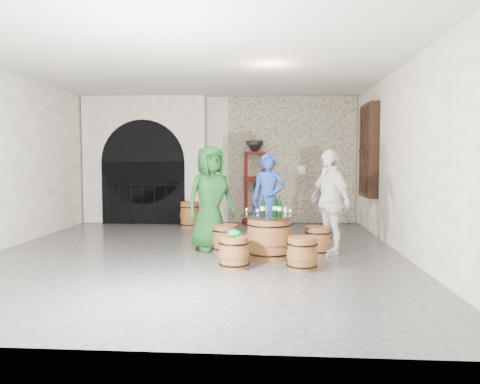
# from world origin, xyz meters

# --- Properties ---
(ground) EXTENTS (8.00, 8.00, 0.00)m
(ground) POSITION_xyz_m (0.00, 0.00, 0.00)
(ground) COLOR #2D2D30
(ground) RESTS_ON ground
(wall_back) EXTENTS (8.00, 0.00, 8.00)m
(wall_back) POSITION_xyz_m (0.00, 4.00, 1.60)
(wall_back) COLOR white
(wall_back) RESTS_ON ground
(wall_front) EXTENTS (8.00, 0.00, 8.00)m
(wall_front) POSITION_xyz_m (0.00, -4.00, 1.60)
(wall_front) COLOR white
(wall_front) RESTS_ON ground
(wall_right) EXTENTS (0.00, 8.00, 8.00)m
(wall_right) POSITION_xyz_m (3.50, 0.00, 1.60)
(wall_right) COLOR white
(wall_right) RESTS_ON ground
(ceiling) EXTENTS (8.00, 8.00, 0.00)m
(ceiling) POSITION_xyz_m (0.00, 0.00, 3.20)
(ceiling) COLOR beige
(ceiling) RESTS_ON wall_back
(stone_facing_panel) EXTENTS (3.20, 0.12, 3.18)m
(stone_facing_panel) POSITION_xyz_m (1.80, 3.94, 1.60)
(stone_facing_panel) COLOR #B3A88F
(stone_facing_panel) RESTS_ON ground
(arched_opening) EXTENTS (3.10, 0.60, 3.19)m
(arched_opening) POSITION_xyz_m (-1.90, 3.74, 1.58)
(arched_opening) COLOR white
(arched_opening) RESTS_ON ground
(shuttered_window) EXTENTS (0.23, 1.10, 2.00)m
(shuttered_window) POSITION_xyz_m (3.38, 2.40, 1.80)
(shuttered_window) COLOR black
(shuttered_window) RESTS_ON wall_right
(barrel_table) EXTENTS (0.92, 0.92, 0.71)m
(barrel_table) POSITION_xyz_m (1.26, -0.31, 0.35)
(barrel_table) COLOR brown
(barrel_table) RESTS_ON ground
(barrel_stool_left) EXTENTS (0.46, 0.46, 0.48)m
(barrel_stool_left) POSITION_xyz_m (0.50, 0.14, 0.24)
(barrel_stool_left) COLOR brown
(barrel_stool_left) RESTS_ON ground
(barrel_stool_far) EXTENTS (0.46, 0.46, 0.48)m
(barrel_stool_far) POSITION_xyz_m (1.25, 0.58, 0.24)
(barrel_stool_far) COLOR brown
(barrel_stool_far) RESTS_ON ground
(barrel_stool_right) EXTENTS (0.46, 0.46, 0.48)m
(barrel_stool_right) POSITION_xyz_m (2.08, 0.03, 0.24)
(barrel_stool_right) COLOR brown
(barrel_stool_right) RESTS_ON ground
(barrel_stool_near_right) EXTENTS (0.46, 0.46, 0.48)m
(barrel_stool_near_right) POSITION_xyz_m (1.74, -1.06, 0.24)
(barrel_stool_near_right) COLOR brown
(barrel_stool_near_right) RESTS_ON ground
(barrel_stool_near_left) EXTENTS (0.46, 0.46, 0.48)m
(barrel_stool_near_left) POSITION_xyz_m (0.75, -1.04, 0.24)
(barrel_stool_near_left) COLOR brown
(barrel_stool_near_left) RESTS_ON ground
(green_cap) EXTENTS (0.25, 0.20, 0.11)m
(green_cap) POSITION_xyz_m (0.75, -1.04, 0.52)
(green_cap) COLOR #0B802D
(green_cap) RESTS_ON barrel_stool_near_left
(person_green) EXTENTS (1.07, 1.00, 1.84)m
(person_green) POSITION_xyz_m (0.22, 0.30, 0.92)
(person_green) COLOR #113E17
(person_green) RESTS_ON ground
(person_blue) EXTENTS (0.64, 0.43, 1.72)m
(person_blue) POSITION_xyz_m (1.24, 0.85, 0.86)
(person_blue) COLOR navy
(person_blue) RESTS_ON ground
(person_white) EXTENTS (0.86, 1.12, 1.77)m
(person_white) POSITION_xyz_m (2.27, 0.11, 0.89)
(person_white) COLOR silver
(person_white) RESTS_ON ground
(wine_bottle_left) EXTENTS (0.08, 0.08, 0.32)m
(wine_bottle_left) POSITION_xyz_m (1.16, -0.27, 0.84)
(wine_bottle_left) COLOR black
(wine_bottle_left) RESTS_ON barrel_table
(wine_bottle_center) EXTENTS (0.08, 0.08, 0.32)m
(wine_bottle_center) POSITION_xyz_m (1.42, -0.30, 0.84)
(wine_bottle_center) COLOR black
(wine_bottle_center) RESTS_ON barrel_table
(wine_bottle_right) EXTENTS (0.08, 0.08, 0.32)m
(wine_bottle_right) POSITION_xyz_m (1.35, -0.19, 0.84)
(wine_bottle_right) COLOR black
(wine_bottle_right) RESTS_ON barrel_table
(tasting_glass_a) EXTENTS (0.05, 0.05, 0.10)m
(tasting_glass_a) POSITION_xyz_m (1.07, -0.36, 0.76)
(tasting_glass_a) COLOR #C57C26
(tasting_glass_a) RESTS_ON barrel_table
(tasting_glass_b) EXTENTS (0.05, 0.05, 0.10)m
(tasting_glass_b) POSITION_xyz_m (1.60, -0.34, 0.76)
(tasting_glass_b) COLOR #C57C26
(tasting_glass_b) RESTS_ON barrel_table
(tasting_glass_c) EXTENTS (0.05, 0.05, 0.10)m
(tasting_glass_c) POSITION_xyz_m (1.21, -0.08, 0.76)
(tasting_glass_c) COLOR #C57C26
(tasting_glass_c) RESTS_ON barrel_table
(tasting_glass_d) EXTENTS (0.05, 0.05, 0.10)m
(tasting_glass_d) POSITION_xyz_m (1.53, -0.02, 0.76)
(tasting_glass_d) COLOR #C57C26
(tasting_glass_d) RESTS_ON barrel_table
(tasting_glass_e) EXTENTS (0.05, 0.05, 0.10)m
(tasting_glass_e) POSITION_xyz_m (1.52, -0.40, 0.76)
(tasting_glass_e) COLOR #C57C26
(tasting_glass_e) RESTS_ON barrel_table
(tasting_glass_f) EXTENTS (0.05, 0.05, 0.10)m
(tasting_glass_f) POSITION_xyz_m (0.89, -0.19, 0.76)
(tasting_glass_f) COLOR #C57C26
(tasting_glass_f) RESTS_ON barrel_table
(side_barrel) EXTENTS (0.47, 0.47, 0.62)m
(side_barrel) POSITION_xyz_m (-0.62, 2.87, 0.31)
(side_barrel) COLOR brown
(side_barrel) RESTS_ON ground
(corking_press) EXTENTS (0.89, 0.57, 2.07)m
(corking_press) POSITION_xyz_m (0.88, 3.62, 1.21)
(corking_press) COLOR #440B0E
(corking_press) RESTS_ON ground
(control_box) EXTENTS (0.18, 0.10, 0.22)m
(control_box) POSITION_xyz_m (2.05, 3.86, 1.35)
(control_box) COLOR silver
(control_box) RESTS_ON wall_back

